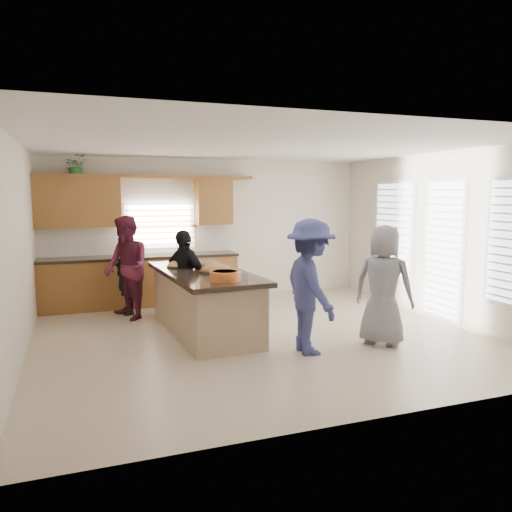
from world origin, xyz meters
name	(u,v)px	position (x,y,z in m)	size (l,w,h in m)	color
floor	(261,335)	(0.00, 0.00, 0.00)	(6.50, 6.50, 0.00)	#C7AF94
room_shell	(262,208)	(0.00, 0.00, 1.90)	(6.52, 6.02, 2.81)	silver
back_cabinetry	(138,257)	(-1.47, 2.73, 0.91)	(4.08, 0.66, 2.46)	olive
right_wall_glazing	(445,240)	(3.22, -0.13, 1.34)	(0.06, 4.00, 2.25)	white
island	(205,303)	(-0.76, 0.45, 0.45)	(1.31, 2.77, 0.95)	tan
platter_front	(216,270)	(-0.63, 0.26, 0.98)	(0.50, 0.50, 0.20)	black
platter_mid	(211,266)	(-0.56, 0.79, 0.98)	(0.40, 0.40, 0.16)	black
platter_back	(178,265)	(-1.05, 0.99, 0.98)	(0.37, 0.37, 0.15)	black
salad_bowl	(225,275)	(-0.70, -0.48, 1.02)	(0.41, 0.41, 0.13)	orange
clear_cup	(246,276)	(-0.41, -0.46, 0.99)	(0.07, 0.07, 0.09)	white
plate_stack	(189,261)	(-0.77, 1.43, 0.98)	(0.22, 0.22, 0.05)	#9A7EB7
flower_vase	(184,249)	(-0.84, 1.51, 1.18)	(0.14, 0.14, 0.45)	silver
potted_plant	(76,166)	(-2.50, 2.82, 2.61)	(0.37, 0.32, 0.41)	#31722D
woman_left_back	(126,269)	(-1.75, 2.09, 0.79)	(0.58, 0.38, 1.59)	black
woman_left_mid	(127,268)	(-1.78, 1.69, 0.88)	(0.85, 0.66, 1.76)	#581A2D
woman_left_front	(184,278)	(-0.97, 0.91, 0.77)	(0.91, 0.38, 1.55)	black
woman_right_back	(310,287)	(0.31, -0.99, 0.89)	(1.16, 0.66, 1.79)	navy
woman_right_front	(383,285)	(1.44, -1.01, 0.84)	(0.83, 0.54, 1.69)	slate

